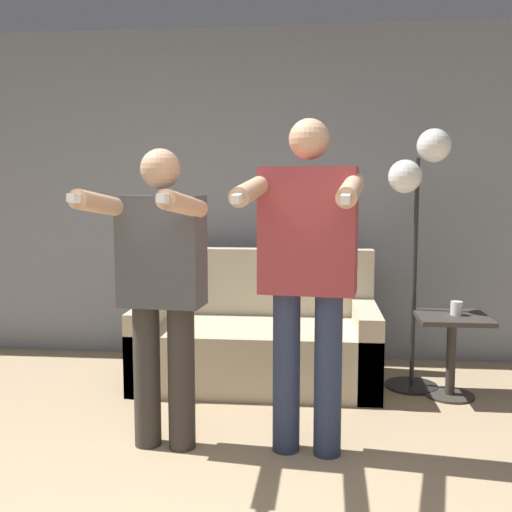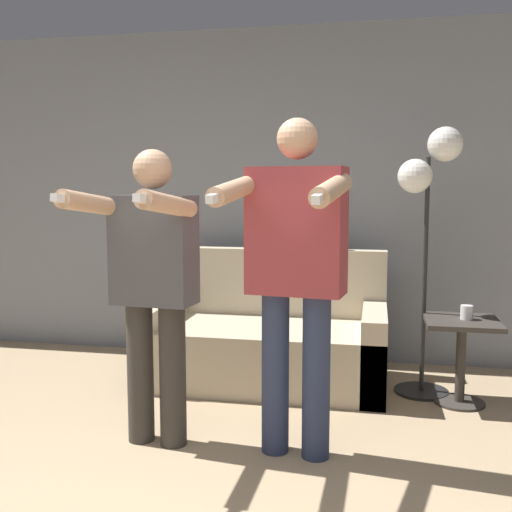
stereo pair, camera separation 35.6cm
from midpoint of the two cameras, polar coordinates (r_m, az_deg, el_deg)
The scene contains 8 objects.
wall_back at distance 4.79m, azimuth 3.49°, elevation 5.76°, with size 10.00×0.05×2.60m.
couch at distance 4.27m, azimuth 3.43°, elevation -8.15°, with size 1.65×0.87×0.91m.
person_left at distance 3.11m, azimuth -6.61°, elevation -2.09°, with size 0.53×0.71×1.55m.
person_right at distance 2.95m, azimuth 7.22°, elevation -0.79°, with size 0.60×0.73×1.69m.
cat at distance 4.44m, azimuth 8.26°, elevation 1.57°, with size 0.49×0.12×0.17m.
floor_lamp at distance 4.07m, azimuth 18.59°, elevation 5.94°, with size 0.40×0.35×1.74m.
side_table at distance 4.05m, azimuth 21.41°, elevation -7.80°, with size 0.45×0.45×0.54m.
cup at distance 4.02m, azimuth 21.86°, elevation -5.03°, with size 0.08×0.08×0.09m.
Camera 2 is at (0.84, -1.86, 1.35)m, focal length 42.00 mm.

